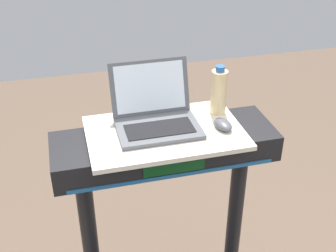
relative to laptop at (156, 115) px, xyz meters
name	(u,v)px	position (x,y,z in m)	size (l,w,h in m)	color
desk_board	(165,133)	(0.02, -0.05, -0.06)	(0.61, 0.39, 0.02)	beige
laptop	(156,115)	(0.00, 0.00, 0.00)	(0.32, 0.29, 0.23)	#515459
computer_mouse	(223,124)	(0.25, -0.09, -0.03)	(0.06, 0.10, 0.03)	#4C4C51
water_bottle	(219,91)	(0.28, 0.04, 0.05)	(0.07, 0.07, 0.21)	beige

